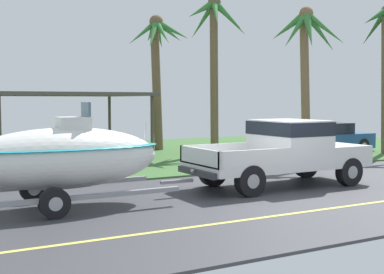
{
  "coord_description": "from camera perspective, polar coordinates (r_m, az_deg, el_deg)",
  "views": [
    {
      "loc": [
        -8.3,
        -10.39,
        2.43
      ],
      "look_at": [
        -1.48,
        1.92,
        1.43
      ],
      "focal_mm": 48.73,
      "sensor_mm": 36.0,
      "label": 1
    }
  ],
  "objects": [
    {
      "name": "pickup_truck_towing",
      "position": [
        15.06,
        10.47,
        -1.31
      ],
      "size": [
        5.44,
        2.11,
        1.87
      ],
      "color": "silver",
      "rests_on": "ground"
    },
    {
      "name": "ground",
      "position": [
        20.67,
        -5.09,
        -2.73
      ],
      "size": [
        36.0,
        22.0,
        0.11
      ],
      "color": "#38383D"
    },
    {
      "name": "palm_tree_near_left",
      "position": [
        23.65,
        2.54,
        10.61
      ],
      "size": [
        3.08,
        2.95,
        7.06
      ],
      "color": "brown",
      "rests_on": "ground"
    },
    {
      "name": "palm_tree_far_left",
      "position": [
        20.9,
        12.38,
        9.59
      ],
      "size": [
        2.84,
        2.99,
        6.03
      ],
      "color": "brown",
      "rests_on": "ground"
    },
    {
      "name": "palm_tree_far_right",
      "position": [
        25.2,
        -3.86,
        9.44
      ],
      "size": [
        2.77,
        3.32,
        6.49
      ],
      "color": "brown",
      "rests_on": "ground"
    },
    {
      "name": "parked_sedan_near",
      "position": [
        24.78,
        14.14,
        -0.12
      ],
      "size": [
        4.73,
        1.9,
        1.38
      ],
      "color": "#234C89",
      "rests_on": "ground"
    },
    {
      "name": "boat_on_trailer",
      "position": [
        12.05,
        -13.92,
        -2.22
      ],
      "size": [
        5.82,
        2.22,
        2.38
      ],
      "color": "gray",
      "rests_on": "ground"
    },
    {
      "name": "carport_awning",
      "position": [
        22.91,
        -13.93,
        4.43
      ],
      "size": [
        6.49,
        5.59,
        2.75
      ],
      "color": "#4C4238",
      "rests_on": "ground"
    }
  ]
}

